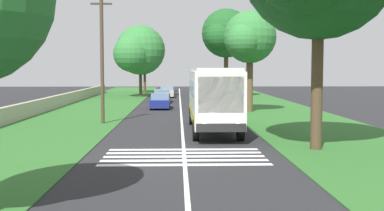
# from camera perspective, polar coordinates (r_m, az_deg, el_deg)

# --- Properties ---
(ground) EXTENTS (160.00, 160.00, 0.00)m
(ground) POSITION_cam_1_polar(r_m,az_deg,el_deg) (21.46, -0.91, -5.67)
(ground) COLOR #262628
(grass_verge_left) EXTENTS (120.00, 8.00, 0.04)m
(grass_verge_left) POSITION_cam_1_polar(r_m,az_deg,el_deg) (37.18, -13.96, -1.53)
(grass_verge_left) COLOR #2D6628
(grass_verge_left) RESTS_ON ground
(grass_verge_right) EXTENTS (120.00, 8.00, 0.04)m
(grass_verge_right) POSITION_cam_1_polar(r_m,az_deg,el_deg) (37.30, 11.49, -1.47)
(grass_verge_right) COLOR #2D6628
(grass_verge_right) RESTS_ON ground
(centre_line) EXTENTS (110.00, 0.16, 0.01)m
(centre_line) POSITION_cam_1_polar(r_m,az_deg,el_deg) (36.33, -1.21, -1.56)
(centre_line) COLOR silver
(centre_line) RESTS_ON ground
(coach_bus) EXTENTS (11.16, 2.62, 3.73)m
(coach_bus) POSITION_cam_1_polar(r_m,az_deg,el_deg) (29.26, 2.41, 1.22)
(coach_bus) COLOR silver
(coach_bus) RESTS_ON ground
(zebra_crossing) EXTENTS (4.05, 6.80, 0.01)m
(zebra_crossing) POSITION_cam_1_polar(r_m,az_deg,el_deg) (21.03, -0.90, -5.87)
(zebra_crossing) COLOR silver
(zebra_crossing) RESTS_ON ground
(trailing_car_0) EXTENTS (4.30, 1.78, 1.43)m
(trailing_car_0) POSITION_cam_1_polar(r_m,az_deg,el_deg) (45.73, -3.67, 0.47)
(trailing_car_0) COLOR navy
(trailing_car_0) RESTS_ON ground
(trailing_car_1) EXTENTS (4.30, 1.78, 1.43)m
(trailing_car_1) POSITION_cam_1_polar(r_m,az_deg,el_deg) (54.08, -3.48, 1.06)
(trailing_car_1) COLOR navy
(trailing_car_1) RESTS_ON ground
(trailing_car_2) EXTENTS (4.30, 1.78, 1.43)m
(trailing_car_2) POSITION_cam_1_polar(r_m,az_deg,el_deg) (63.62, -2.87, 1.55)
(trailing_car_2) COLOR #B7A893
(trailing_car_2) RESTS_ON ground
(roadside_tree_left_1) EXTENTS (8.17, 6.53, 9.22)m
(roadside_tree_left_1) POSITION_cam_1_polar(r_m,az_deg,el_deg) (64.98, -6.14, 6.15)
(roadside_tree_left_1) COLOR #4C3826
(roadside_tree_left_1) RESTS_ON grass_verge_left
(roadside_tree_left_2) EXTENTS (6.99, 6.10, 9.57)m
(roadside_tree_left_2) POSITION_cam_1_polar(r_m,az_deg,el_deg) (75.11, -5.57, 6.34)
(roadside_tree_left_2) COLOR #4C3826
(roadside_tree_left_2) RESTS_ON grass_verge_left
(roadside_tree_right_0) EXTENTS (7.05, 6.24, 11.25)m
(roadside_tree_right_0) POSITION_cam_1_polar(r_m,az_deg,el_deg) (63.96, 3.83, 8.14)
(roadside_tree_right_0) COLOR #4C3826
(roadside_tree_right_0) RESTS_ON grass_verge_right
(roadside_tree_right_1) EXTENTS (5.46, 4.42, 8.51)m
(roadside_tree_right_1) POSITION_cam_1_polar(r_m,az_deg,el_deg) (42.39, 6.50, 7.59)
(roadside_tree_right_1) COLOR brown
(roadside_tree_right_1) RESTS_ON grass_verge_right
(utility_pole) EXTENTS (0.24, 1.40, 8.51)m
(utility_pole) POSITION_cam_1_polar(r_m,az_deg,el_deg) (33.61, -10.29, 5.47)
(utility_pole) COLOR #473828
(utility_pole) RESTS_ON grass_verge_left
(roadside_wall) EXTENTS (70.00, 0.40, 1.14)m
(roadside_wall) POSITION_cam_1_polar(r_m,az_deg,el_deg) (42.78, -17.00, -0.05)
(roadside_wall) COLOR #B2A893
(roadside_wall) RESTS_ON grass_verge_left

